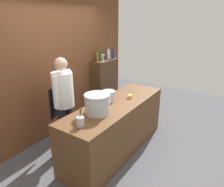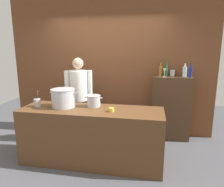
{
  "view_description": "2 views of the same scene",
  "coord_description": "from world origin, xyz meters",
  "px_view_note": "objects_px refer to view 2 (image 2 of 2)",
  "views": [
    {
      "loc": [
        -2.63,
        -1.67,
        2.22
      ],
      "look_at": [
        0.26,
        0.26,
        0.94
      ],
      "focal_mm": 32.6,
      "sensor_mm": 36.0,
      "label": 1
    },
    {
      "loc": [
        0.91,
        -3.02,
        1.84
      ],
      "look_at": [
        0.27,
        0.34,
        1.09
      ],
      "focal_mm": 33.27,
      "sensor_mm": 36.0,
      "label": 2
    }
  ],
  "objects_px": {
    "wine_glass_tall": "(164,71)",
    "wine_bottle_amber": "(160,71)",
    "wine_bottle_clear": "(185,71)",
    "stockpot_small": "(94,101)",
    "spice_tin_silver": "(172,73)",
    "stockpot_large": "(63,98)",
    "wine_bottle_green": "(166,70)",
    "butter_jar": "(112,110)",
    "utensil_crock": "(37,102)",
    "chef": "(79,94)",
    "wine_bottle_cobalt": "(190,72)"
  },
  "relations": [
    {
      "from": "butter_jar",
      "to": "chef",
      "type": "bearing_deg",
      "value": 134.66
    },
    {
      "from": "utensil_crock",
      "to": "wine_bottle_cobalt",
      "type": "relative_size",
      "value": 0.96
    },
    {
      "from": "wine_bottle_amber",
      "to": "wine_bottle_clear",
      "type": "xyz_separation_m",
      "value": [
        0.46,
        0.01,
        -0.01
      ]
    },
    {
      "from": "butter_jar",
      "to": "wine_bottle_amber",
      "type": "height_order",
      "value": "wine_bottle_amber"
    },
    {
      "from": "butter_jar",
      "to": "wine_glass_tall",
      "type": "distance_m",
      "value": 1.5
    },
    {
      "from": "wine_glass_tall",
      "to": "utensil_crock",
      "type": "bearing_deg",
      "value": -151.42
    },
    {
      "from": "wine_bottle_clear",
      "to": "spice_tin_silver",
      "type": "distance_m",
      "value": 0.24
    },
    {
      "from": "chef",
      "to": "utensil_crock",
      "type": "bearing_deg",
      "value": 42.68
    },
    {
      "from": "utensil_crock",
      "to": "butter_jar",
      "type": "distance_m",
      "value": 1.25
    },
    {
      "from": "wine_bottle_amber",
      "to": "wine_glass_tall",
      "type": "xyz_separation_m",
      "value": [
        0.07,
        -0.12,
        0.01
      ]
    },
    {
      "from": "utensil_crock",
      "to": "wine_bottle_cobalt",
      "type": "xyz_separation_m",
      "value": [
        2.55,
        1.18,
        0.42
      ]
    },
    {
      "from": "utensil_crock",
      "to": "wine_bottle_clear",
      "type": "xyz_separation_m",
      "value": [
        2.45,
        1.25,
        0.42
      ]
    },
    {
      "from": "stockpot_small",
      "to": "wine_bottle_green",
      "type": "xyz_separation_m",
      "value": [
        1.19,
        1.07,
        0.42
      ]
    },
    {
      "from": "wine_bottle_green",
      "to": "stockpot_large",
      "type": "bearing_deg",
      "value": -144.2
    },
    {
      "from": "stockpot_large",
      "to": "wine_bottle_green",
      "type": "distance_m",
      "value": 2.09
    },
    {
      "from": "wine_bottle_amber",
      "to": "wine_bottle_cobalt",
      "type": "relative_size",
      "value": 1.08
    },
    {
      "from": "wine_bottle_clear",
      "to": "wine_bottle_green",
      "type": "bearing_deg",
      "value": 178.54
    },
    {
      "from": "wine_bottle_green",
      "to": "wine_glass_tall",
      "type": "distance_m",
      "value": 0.14
    },
    {
      "from": "butter_jar",
      "to": "wine_bottle_cobalt",
      "type": "distance_m",
      "value": 1.84
    },
    {
      "from": "stockpot_small",
      "to": "wine_glass_tall",
      "type": "bearing_deg",
      "value": 39.21
    },
    {
      "from": "stockpot_small",
      "to": "wine_bottle_cobalt",
      "type": "bearing_deg",
      "value": 31.28
    },
    {
      "from": "stockpot_small",
      "to": "utensil_crock",
      "type": "relative_size",
      "value": 1.1
    },
    {
      "from": "stockpot_small",
      "to": "wine_bottle_clear",
      "type": "relative_size",
      "value": 1.05
    },
    {
      "from": "wine_bottle_green",
      "to": "spice_tin_silver",
      "type": "distance_m",
      "value": 0.15
    },
    {
      "from": "wine_bottle_green",
      "to": "wine_bottle_clear",
      "type": "xyz_separation_m",
      "value": [
        0.35,
        -0.01,
        -0.02
      ]
    },
    {
      "from": "wine_bottle_green",
      "to": "spice_tin_silver",
      "type": "height_order",
      "value": "wine_bottle_green"
    },
    {
      "from": "butter_jar",
      "to": "wine_bottle_clear",
      "type": "relative_size",
      "value": 0.3
    },
    {
      "from": "utensil_crock",
      "to": "wine_bottle_clear",
      "type": "bearing_deg",
      "value": 26.94
    },
    {
      "from": "utensil_crock",
      "to": "butter_jar",
      "type": "height_order",
      "value": "utensil_crock"
    },
    {
      "from": "spice_tin_silver",
      "to": "wine_bottle_clear",
      "type": "bearing_deg",
      "value": -11.86
    },
    {
      "from": "chef",
      "to": "wine_bottle_amber",
      "type": "relative_size",
      "value": 5.58
    },
    {
      "from": "wine_bottle_amber",
      "to": "stockpot_small",
      "type": "bearing_deg",
      "value": -135.64
    },
    {
      "from": "wine_bottle_cobalt",
      "to": "spice_tin_silver",
      "type": "bearing_deg",
      "value": 159.89
    },
    {
      "from": "stockpot_large",
      "to": "stockpot_small",
      "type": "distance_m",
      "value": 0.49
    },
    {
      "from": "butter_jar",
      "to": "wine_bottle_amber",
      "type": "distance_m",
      "value": 1.56
    },
    {
      "from": "wine_glass_tall",
      "to": "wine_bottle_amber",
      "type": "bearing_deg",
      "value": 120.36
    },
    {
      "from": "wine_bottle_cobalt",
      "to": "wine_bottle_green",
      "type": "relative_size",
      "value": 0.81
    },
    {
      "from": "wine_bottle_green",
      "to": "wine_glass_tall",
      "type": "bearing_deg",
      "value": -106.53
    },
    {
      "from": "wine_bottle_cobalt",
      "to": "stockpot_small",
      "type": "bearing_deg",
      "value": -148.72
    },
    {
      "from": "chef",
      "to": "butter_jar",
      "type": "height_order",
      "value": "chef"
    },
    {
      "from": "chef",
      "to": "wine_bottle_clear",
      "type": "bearing_deg",
      "value": 175.66
    },
    {
      "from": "butter_jar",
      "to": "wine_bottle_amber",
      "type": "xyz_separation_m",
      "value": [
        0.74,
        1.29,
        0.47
      ]
    },
    {
      "from": "stockpot_large",
      "to": "utensil_crock",
      "type": "distance_m",
      "value": 0.44
    },
    {
      "from": "utensil_crock",
      "to": "stockpot_small",
      "type": "bearing_deg",
      "value": 11.3
    },
    {
      "from": "utensil_crock",
      "to": "wine_bottle_cobalt",
      "type": "height_order",
      "value": "wine_bottle_cobalt"
    },
    {
      "from": "wine_bottle_cobalt",
      "to": "wine_glass_tall",
      "type": "height_order",
      "value": "wine_bottle_cobalt"
    },
    {
      "from": "stockpot_small",
      "to": "spice_tin_silver",
      "type": "xyz_separation_m",
      "value": [
        1.32,
        1.11,
        0.36
      ]
    },
    {
      "from": "stockpot_small",
      "to": "wine_bottle_cobalt",
      "type": "distance_m",
      "value": 1.96
    },
    {
      "from": "chef",
      "to": "stockpot_large",
      "type": "xyz_separation_m",
      "value": [
        -0.01,
        -0.72,
        0.08
      ]
    },
    {
      "from": "stockpot_large",
      "to": "wine_bottle_amber",
      "type": "bearing_deg",
      "value": 37.33
    }
  ]
}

